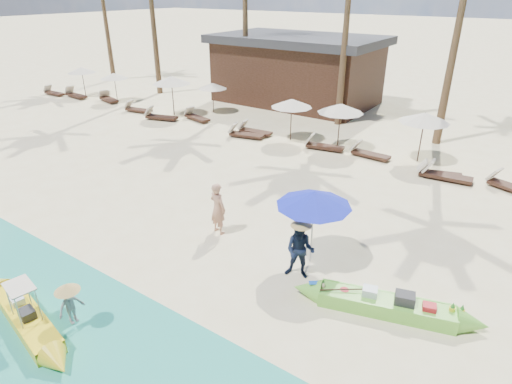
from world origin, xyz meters
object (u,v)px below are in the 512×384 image
Objects in this scene: yellow_canoe at (27,318)px; blue_umbrella at (314,199)px; green_canoe at (386,305)px; tourist at (218,208)px.

blue_umbrella reaches higher than yellow_canoe.
blue_umbrella reaches higher than green_canoe.
green_canoe is 5.74m from tourist.
tourist is at bearing 91.18° from yellow_canoe.
tourist reaches higher than yellow_canoe.
yellow_canoe is at bearing -124.82° from blue_umbrella.
yellow_canoe is (-6.67, -5.14, -0.02)m from green_canoe.
yellow_canoe is at bearing 90.75° from tourist.
blue_umbrella is (4.18, 6.00, 1.80)m from yellow_canoe.
blue_umbrella is at bearing 144.94° from green_canoe.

